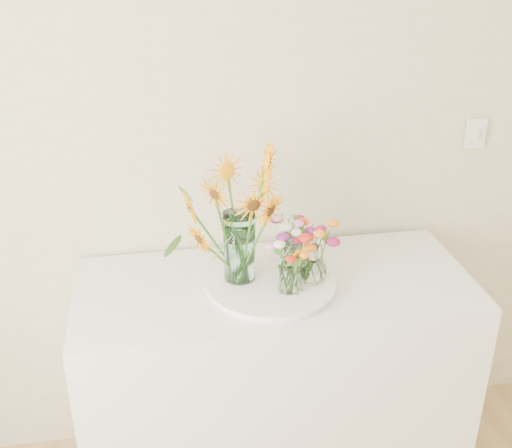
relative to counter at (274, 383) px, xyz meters
name	(u,v)px	position (x,y,z in m)	size (l,w,h in m)	color
counter	(274,383)	(0.00, 0.00, 0.00)	(1.40, 0.60, 0.90)	white
tray	(270,285)	(-0.02, -0.03, 0.46)	(0.43, 0.43, 0.03)	white
mason_jar	(239,247)	(-0.13, 0.00, 0.60)	(0.11, 0.11, 0.25)	#BFFAF7
sunflower_bouquet	(239,216)	(-0.13, 0.00, 0.72)	(0.72, 0.72, 0.48)	#FC9805
small_vase_a	(289,276)	(0.03, -0.10, 0.53)	(0.07, 0.07, 0.12)	white
wildflower_posy_a	(290,264)	(0.03, -0.10, 0.58)	(0.20, 0.20, 0.21)	orange
small_vase_b	(313,263)	(0.12, -0.05, 0.54)	(0.10, 0.10, 0.14)	white
wildflower_posy_b	(314,251)	(0.12, -0.05, 0.59)	(0.20, 0.20, 0.23)	orange
small_vase_c	(292,251)	(0.07, 0.05, 0.54)	(0.08, 0.08, 0.13)	white
wildflower_posy_c	(293,240)	(0.07, 0.05, 0.59)	(0.20, 0.20, 0.22)	orange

